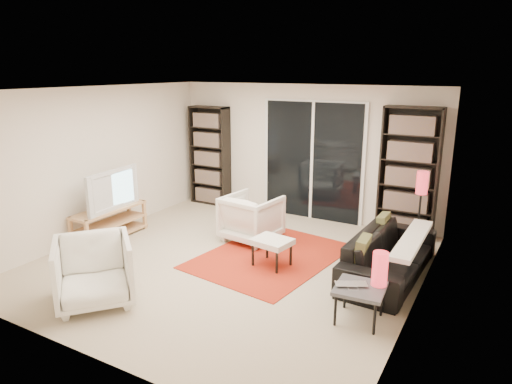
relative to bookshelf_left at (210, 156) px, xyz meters
The scene contains 20 objects.
floor 3.19m from the bookshelf_left, 50.10° to the right, with size 5.00×5.00×0.00m, color #B6A98D.
wall_back 1.97m from the bookshelf_left, ahead, with size 5.00×0.02×2.40m, color silver.
wall_front 5.22m from the bookshelf_left, 68.02° to the right, with size 5.00×0.02×2.40m, color silver.
wall_left 2.41m from the bookshelf_left, 103.27° to the right, with size 0.02×5.00×2.40m, color silver.
wall_right 5.03m from the bookshelf_left, 27.66° to the right, with size 0.02×5.00×2.40m, color silver.
ceiling 3.36m from the bookshelf_left, 50.10° to the right, with size 5.00×5.00×0.02m, color white.
sliding_door 2.16m from the bookshelf_left, ahead, with size 1.92×0.08×2.16m.
bookshelf_left is the anchor object (origin of this frame).
bookshelf_right 3.85m from the bookshelf_left, ahead, with size 0.90×0.30×2.10m.
tv_stand 2.57m from the bookshelf_left, 96.28° to the right, with size 0.41×1.29×0.50m.
tv 2.47m from the bookshelf_left, 95.82° to the right, with size 1.11×0.15×0.64m, color black.
rug 3.15m from the bookshelf_left, 38.46° to the right, with size 1.68×2.28×0.01m, color #AC2713.
sofa 4.38m from the bookshelf_left, 22.42° to the right, with size 2.02×0.79×0.59m, color black.
armchair_back 2.34m from the bookshelf_left, 38.53° to the right, with size 0.79×0.82×0.74m, color white.
armchair_front 4.27m from the bookshelf_left, 73.70° to the right, with size 0.84×0.86×0.79m, color white.
ottoman 3.36m from the bookshelf_left, 40.46° to the right, with size 0.57×0.49×0.40m.
side_table 5.00m from the bookshelf_left, 36.39° to the right, with size 0.55×0.55×0.40m.
laptop 4.97m from the bookshelf_left, 37.48° to the right, with size 0.34×0.22×0.03m, color silver.
table_lamp 5.02m from the bookshelf_left, 33.95° to the right, with size 0.17×0.17×0.38m, color red.
floor_lamp 4.21m from the bookshelf_left, ahead, with size 0.19×0.19×1.23m.
Camera 1 is at (3.25, -5.03, 2.66)m, focal length 32.00 mm.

